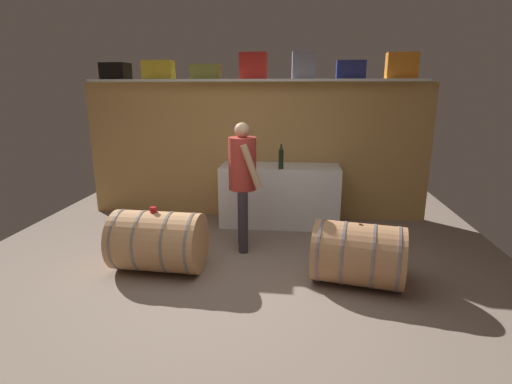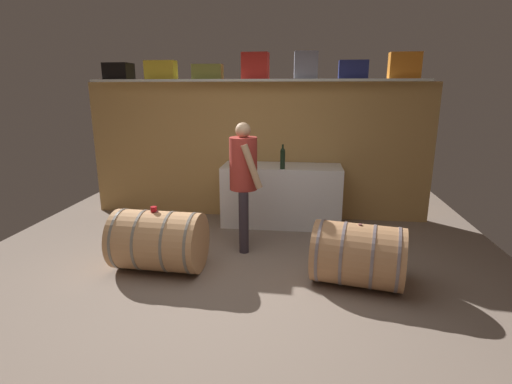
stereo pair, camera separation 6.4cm
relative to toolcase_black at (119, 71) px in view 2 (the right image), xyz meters
The scene contains 17 objects.
ground_plane 3.38m from the toolcase_black, 41.76° to the right, with size 6.19×8.26×0.02m, color gray.
back_wall_panel 2.27m from the toolcase_black, ahead, with size 4.99×0.10×1.97m, color tan.
high_shelf_board 1.96m from the toolcase_black, ahead, with size 4.59×0.40×0.03m, color silver.
toolcase_black is the anchor object (origin of this frame).
toolcase_yellow 0.62m from the toolcase_black, ahead, with size 0.43×0.19×0.25m, color gold.
toolcase_olive 1.29m from the toolcase_black, ahead, with size 0.41×0.21×0.20m, color olive.
toolcase_red 1.96m from the toolcase_black, ahead, with size 0.36×0.21×0.35m, color red.
toolcase_grey 2.64m from the toolcase_black, ahead, with size 0.31×0.25×0.35m, color gray.
toolcase_navy 3.27m from the toolcase_black, ahead, with size 0.38×0.20×0.24m, color navy.
toolcase_orange 3.92m from the toolcase_black, ahead, with size 0.40×0.19×0.33m, color orange.
work_cabinet 2.91m from the toolcase_black, ahead, with size 1.64×0.60×0.85m, color white.
wine_bottle_dark 2.66m from the toolcase_black, 10.46° to the right, with size 0.07×0.07×0.33m.
wine_glass 2.11m from the toolcase_black, 11.16° to the right, with size 0.07×0.07×0.14m.
wine_barrel_near 2.81m from the toolcase_black, 57.79° to the right, with size 0.96×0.68×0.65m.
wine_barrel_far 4.15m from the toolcase_black, 31.05° to the right, with size 0.97×0.77×0.63m.
tasting_cup 2.59m from the toolcase_black, 58.50° to the right, with size 0.07×0.07×0.05m, color red.
winemaker_pouring 2.56m from the toolcase_black, 30.18° to the right, with size 0.41×0.47×1.51m.
Camera 2 is at (0.68, -3.18, 1.88)m, focal length 27.62 mm.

